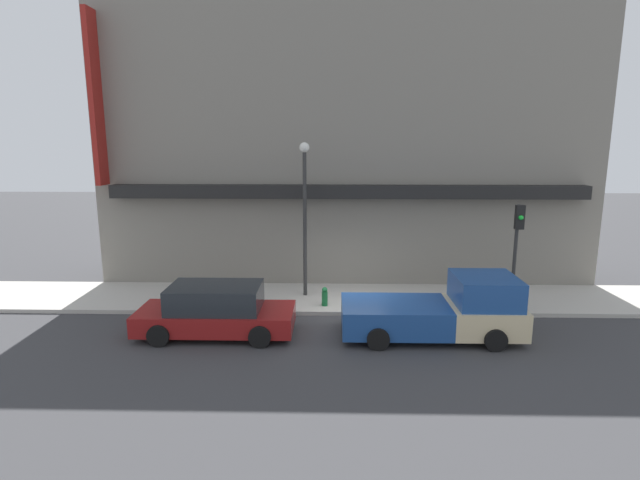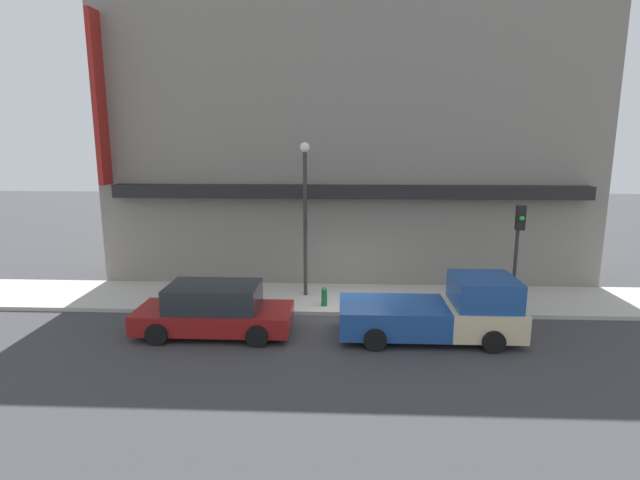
{
  "view_description": "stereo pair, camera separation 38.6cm",
  "coord_description": "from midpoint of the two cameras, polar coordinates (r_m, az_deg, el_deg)",
  "views": [
    {
      "loc": [
        -0.6,
        -15.99,
        5.84
      ],
      "look_at": [
        -1.01,
        1.36,
        2.34
      ],
      "focal_mm": 28.0,
      "sensor_mm": 36.0,
      "label": 1
    },
    {
      "loc": [
        -0.21,
        -15.98,
        5.84
      ],
      "look_at": [
        -1.01,
        1.36,
        2.34
      ],
      "focal_mm": 28.0,
      "sensor_mm": 36.0,
      "label": 2
    }
  ],
  "objects": [
    {
      "name": "fire_hydrant",
      "position": [
        17.49,
        -0.1,
        -6.46
      ],
      "size": [
        0.21,
        0.21,
        0.67
      ],
      "color": "#196633",
      "rests_on": "sidewalk"
    },
    {
      "name": "traffic_light",
      "position": [
        17.69,
        21.02,
        0.17
      ],
      "size": [
        0.28,
        0.42,
        3.61
      ],
      "color": "#2D2D2D",
      "rests_on": "sidewalk"
    },
    {
      "name": "building",
      "position": [
        20.87,
        2.47,
        10.63
      ],
      "size": [
        19.8,
        3.8,
        11.15
      ],
      "color": "gray",
      "rests_on": "ground"
    },
    {
      "name": "sidewalk",
      "position": [
        18.61,
        2.56,
        -6.68
      ],
      "size": [
        36.0,
        3.39,
        0.14
      ],
      "color": "#B7B2A8",
      "rests_on": "ground"
    },
    {
      "name": "ground_plane",
      "position": [
        17.03,
        2.67,
        -8.68
      ],
      "size": [
        80.0,
        80.0,
        0.0
      ],
      "primitive_type": "plane",
      "color": "#38383A"
    },
    {
      "name": "parked_car",
      "position": [
        15.62,
        -12.51,
        -7.92
      ],
      "size": [
        4.71,
        2.11,
        1.55
      ],
      "rotation": [
        0.0,
        0.0,
        0.02
      ],
      "color": "maroon",
      "rests_on": "ground"
    },
    {
      "name": "pickup_truck",
      "position": [
        15.48,
        13.16,
        -7.86
      ],
      "size": [
        5.3,
        2.31,
        1.89
      ],
      "rotation": [
        0.0,
        0.0,
        0.01
      ],
      "color": "beige",
      "rests_on": "ground"
    },
    {
      "name": "street_lamp",
      "position": [
        18.03,
        -2.37,
        4.38
      ],
      "size": [
        0.36,
        0.36,
        5.61
      ],
      "color": "#2D2D2D",
      "rests_on": "sidewalk"
    }
  ]
}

